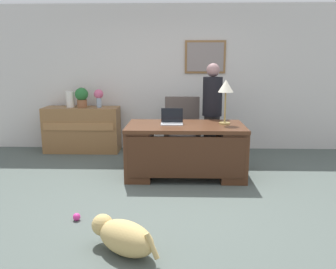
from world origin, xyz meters
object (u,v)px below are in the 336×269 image
dog_lying (123,236)px  vase_empty (70,99)px  potted_plant (82,96)px  vase_with_flowers (99,96)px  credenza (82,129)px  armchair (182,131)px  laptop (172,120)px  desk (185,149)px  desk_lamp (226,89)px  person_standing (212,112)px  dog_toy_ball (77,217)px

dog_lying → vase_empty: (-1.50, 3.48, 0.83)m
potted_plant → vase_with_flowers: bearing=0.0°
credenza → armchair: armchair is taller
vase_with_flowers → laptop: bearing=-43.2°
credenza → armchair: size_ratio=1.30×
armchair → credenza: bearing=167.3°
desk → vase_with_flowers: 2.18m
desk_lamp → laptop: bearing=-179.4°
desk → laptop: 0.46m
laptop → vase_empty: bearing=145.9°
desk → laptop: bearing=156.0°
potted_plant → armchair: bearing=-12.9°
person_standing → credenza: bearing=166.0°
vase_with_flowers → armchair: bearing=-15.4°
laptop → vase_with_flowers: bearing=136.8°
armchair → dog_lying: armchair is taller
dog_lying → desk_lamp: desk_lamp is taller
armchair → person_standing: person_standing is taller
credenza → potted_plant: 0.62m
laptop → desk_lamp: bearing=0.6°
person_standing → laptop: size_ratio=5.12×
dog_lying → potted_plant: 3.82m
desk → dog_lying: desk is taller
person_standing → vase_with_flowers: (-2.02, 0.59, 0.20)m
desk → potted_plant: 2.41m
vase_with_flowers → dog_toy_ball: size_ratio=4.10×
potted_plant → dog_lying: bearing=-69.7°
credenza → vase_with_flowers: (0.34, 0.00, 0.63)m
vase_with_flowers → vase_empty: size_ratio=1.12×
vase_with_flowers → desk_lamp: bearing=-30.8°
desk → vase_empty: bearing=146.8°
person_standing → vase_empty: bearing=167.0°
desk → desk_lamp: 1.04m
vase_with_flowers → dog_toy_ball: bearing=-82.5°
desk → dog_lying: 2.21m
credenza → dog_toy_ball: size_ratio=17.18×
armchair → vase_with_flowers: bearing=164.6°
credenza → laptop: size_ratio=4.31×
dog_lying → laptop: (0.39, 2.20, 0.67)m
desk → credenza: bearing=144.2°
credenza → vase_with_flowers: size_ratio=4.19×
desk → person_standing: bearing=59.9°
laptop → desk_lamp: desk_lamp is taller
laptop → vase_with_flowers: (-1.37, 1.28, 0.22)m
armchair → potted_plant: (-1.84, 0.42, 0.56)m
armchair → potted_plant: size_ratio=2.95×
vase_with_flowers → dog_toy_ball: vase_with_flowers is taller
vase_empty → potted_plant: (0.22, 0.00, 0.05)m
vase_with_flowers → dog_toy_ball: 3.07m
armchair → desk_lamp: desk_lamp is taller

